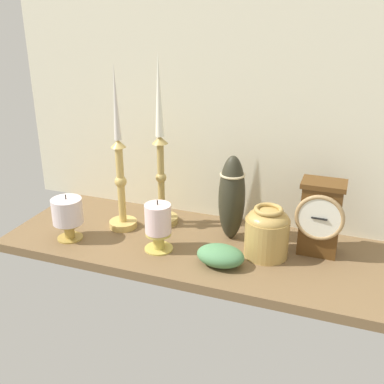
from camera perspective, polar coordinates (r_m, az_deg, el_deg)
The scene contains 10 objects.
ground_plane at distance 120.46cm, azimuth 0.77°, elevation -6.81°, with size 100.00×36.00×2.40cm, color brown.
back_wall at distance 125.35cm, azimuth 3.71°, elevation 10.80°, with size 120.00×2.00×65.00cm, color beige.
mantel_clock at distance 115.41cm, azimuth 15.51°, elevation -3.01°, with size 11.51×8.09×18.65cm.
candlestick_tall_left at distance 124.68cm, azimuth -3.87°, elevation 2.95°, with size 8.82×8.82×46.60cm.
candlestick_tall_center at distance 123.84cm, azimuth -8.80°, elevation 1.77°, with size 7.59×7.59×44.10cm.
brass_vase_jar at distance 113.15cm, azimuth 9.24°, elevation -4.71°, with size 10.71×10.71×12.76cm.
pillar_candle_front at distance 123.39cm, azimuth -15.05°, elevation -2.70°, with size 7.83×7.83×12.38cm.
pillar_candle_near_clock at distance 114.27cm, azimuth -4.19°, elevation -3.99°, with size 7.14×7.14×13.36cm.
tall_ceramic_vase at distance 118.16cm, azimuth 4.91°, elevation -0.68°, with size 6.82×6.82×22.60cm.
ivy_sprig at distance 109.64cm, azimuth 3.52°, elevation -7.82°, with size 11.39×7.97×4.92cm.
Camera 1 is at (34.68, -99.34, 57.45)cm, focal length 43.36 mm.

